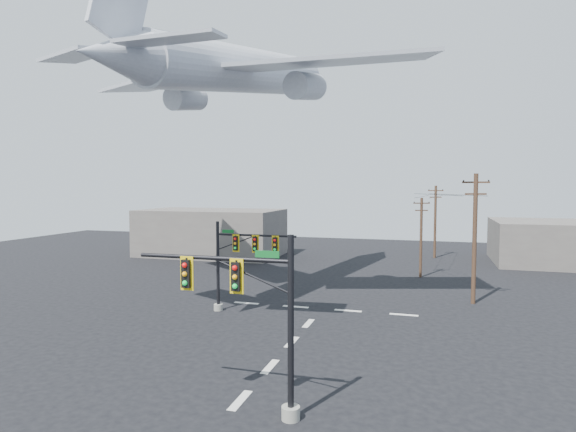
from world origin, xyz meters
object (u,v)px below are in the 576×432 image
(signal_mast_far, at_px, (237,261))
(airliner, at_px, (243,71))
(utility_pole_b, at_px, (421,236))
(signal_mast_near, at_px, (256,319))
(utility_pole_a, at_px, (475,236))
(utility_pole_c, at_px, (435,220))

(signal_mast_far, relative_size, airliner, 0.20)
(utility_pole_b, bearing_deg, signal_mast_near, -111.38)
(signal_mast_near, distance_m, signal_mast_far, 15.89)
(signal_mast_near, bearing_deg, airliner, 112.95)
(signal_mast_near, distance_m, utility_pole_a, 24.09)
(utility_pole_a, xyz_separation_m, utility_pole_b, (-4.16, 9.98, -1.12))
(utility_pole_c, bearing_deg, signal_mast_near, -96.01)
(utility_pole_a, relative_size, utility_pole_b, 1.27)
(utility_pole_a, bearing_deg, signal_mast_far, -155.72)
(signal_mast_far, bearing_deg, airliner, 105.67)
(utility_pole_c, xyz_separation_m, airliner, (-15.41, -26.35, 13.68))
(utility_pole_b, xyz_separation_m, airliner, (-13.96, -12.44, 14.31))
(signal_mast_near, distance_m, airliner, 25.67)
(signal_mast_near, relative_size, signal_mast_far, 1.11)
(signal_mast_near, xyz_separation_m, utility_pole_b, (5.71, 31.91, 0.25))
(utility_pole_b, relative_size, airliner, 0.24)
(signal_mast_far, height_order, utility_pole_c, utility_pole_c)
(utility_pole_c, height_order, airliner, airliner)
(signal_mast_near, distance_m, utility_pole_c, 46.38)
(signal_mast_far, bearing_deg, signal_mast_near, -64.62)
(signal_mast_near, height_order, utility_pole_c, utility_pole_c)
(utility_pole_b, bearing_deg, utility_pole_a, -78.60)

